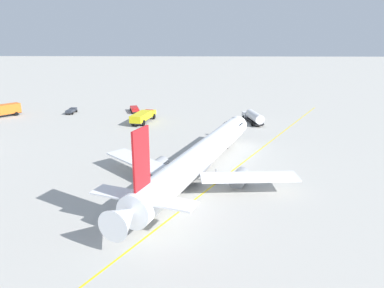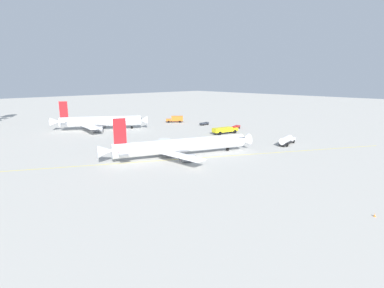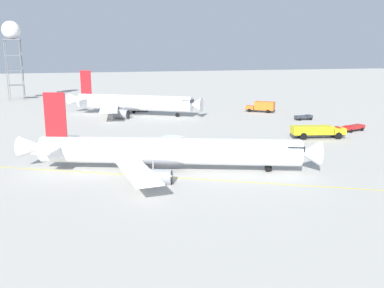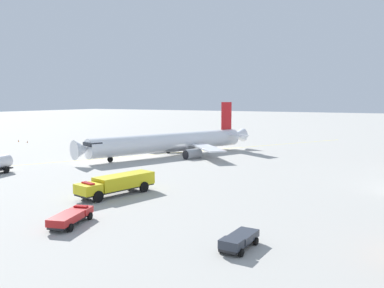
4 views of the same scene
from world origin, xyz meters
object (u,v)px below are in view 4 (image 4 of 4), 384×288
ops_pickup_truck (71,217)px  airliner_main (172,143)px  baggage_truck_truck (239,240)px  safety_cone_near (27,142)px  fire_tender_truck (118,183)px  safety_cone_mid (19,141)px

ops_pickup_truck → airliner_main: bearing=4.3°
ops_pickup_truck → baggage_truck_truck: (16.69, 2.16, -0.09)m
ops_pickup_truck → baggage_truck_truck: 16.83m
ops_pickup_truck → safety_cone_near: 83.04m
baggage_truck_truck → fire_tender_truck: bearing=-114.1°
safety_cone_near → fire_tender_truck: bearing=-30.4°
airliner_main → fire_tender_truck: (13.56, -34.62, -1.19)m
baggage_truck_truck → safety_cone_mid: size_ratio=8.25×
airliner_main → ops_pickup_truck: 50.03m
fire_tender_truck → baggage_truck_truck: 23.15m
baggage_truck_truck → ops_pickup_truck: bearing=-81.2°
airliner_main → safety_cone_near: bearing=-72.0°
ops_pickup_truck → safety_cone_mid: bearing=38.8°
fire_tender_truck → safety_cone_mid: size_ratio=20.14×
safety_cone_mid → ops_pickup_truck: bearing=-34.7°
baggage_truck_truck → safety_cone_mid: (-87.70, 47.09, -0.44)m
airliner_main → ops_pickup_truck: airliner_main is taller
baggage_truck_truck → safety_cone_near: bearing=-117.9°
baggage_truck_truck → safety_cone_near: baggage_truck_truck is taller
airliner_main → ops_pickup_truck: (17.76, -46.73, -1.92)m
ops_pickup_truck → baggage_truck_truck: bearing=-99.1°
airliner_main → baggage_truck_truck: airliner_main is taller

